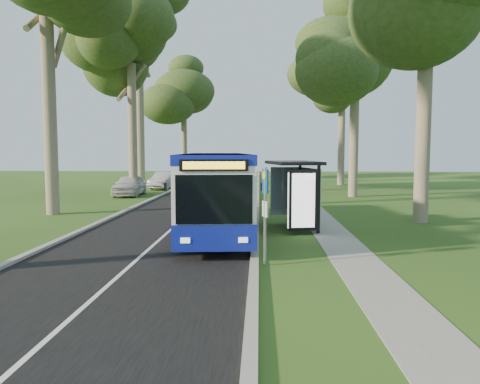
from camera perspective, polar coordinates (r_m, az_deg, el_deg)
The scene contains 17 objects.
ground at distance 15.84m, azimuth 1.85°, elevation -6.81°, with size 120.00×120.00×0.00m, color #2D4716.
road at distance 25.97m, azimuth -5.69°, elevation -2.17°, with size 7.00×100.00×0.02m, color black.
kerb_east at distance 25.71m, azimuth 2.06°, elevation -2.11°, with size 0.25×100.00×0.12m, color #9E9B93.
kerb_west at distance 26.68m, azimuth -13.16°, elevation -1.98°, with size 0.25×100.00×0.12m, color #9E9B93.
centre_line at distance 25.97m, azimuth -5.69°, elevation -2.15°, with size 0.12×100.00×0.01m, color white.
footpath at distance 25.87m, azimuth 8.72°, elevation -2.23°, with size 1.50×100.00×0.02m, color gray.
bus at distance 19.25m, azimuth -3.05°, elevation 0.18°, with size 3.53×12.01×3.14m.
bus_stop_sign at distance 13.15m, azimuth 3.08°, elevation -1.64°, with size 0.18×0.38×2.79m.
bus_shelter at distance 19.19m, azimuth 7.04°, elevation 1.25°, with size 2.34×3.56×2.83m.
litter_bin at distance 22.79m, azimuth 6.64°, elevation -1.99°, with size 0.54×0.54×0.95m.
car_white at distance 35.02m, azimuth -13.31°, elevation 0.82°, with size 1.82×4.52×1.54m, color silver.
car_silver at distance 40.83m, azimuth -9.21°, elevation 1.40°, with size 1.53×4.40×1.45m, color #ABADB3.
tree_west_c at distance 35.31m, azimuth -13.13°, elevation 15.27°, with size 5.20×5.20×12.96m.
tree_west_d at distance 46.20m, azimuth -12.28°, elevation 18.46°, with size 5.20×5.20×19.07m.
tree_west_e at distance 54.70m, azimuth -6.90°, elevation 12.74°, with size 5.20×5.20×14.36m.
tree_east_c at distance 34.94m, azimuth 13.94°, elevation 16.98°, with size 5.20×5.20×14.28m.
tree_east_d at distance 46.79m, azimuth 12.40°, elevation 14.15°, with size 5.20×5.20×14.54m.
Camera 1 is at (0.13, -15.51, 3.24)m, focal length 35.00 mm.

